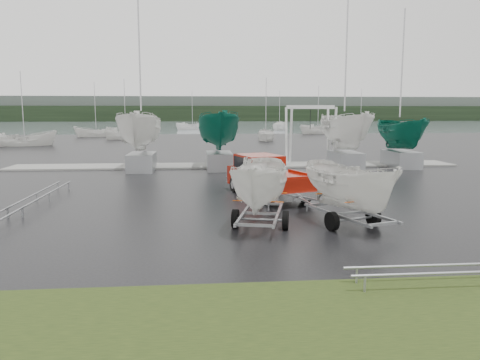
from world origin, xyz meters
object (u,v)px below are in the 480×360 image
(pickup_truck, at_px, (265,175))
(boat_hoist, at_px, (310,127))
(trailer_parked, at_px, (261,143))
(trailer_hitched, at_px, (352,146))

(pickup_truck, xyz_separation_m, boat_hoist, (4.76, 11.51, 1.75))
(trailer_parked, height_order, boat_hoist, trailer_parked)
(trailer_hitched, height_order, boat_hoist, trailer_hitched)
(boat_hoist, bearing_deg, pickup_truck, -112.46)
(trailer_parked, xyz_separation_m, boat_hoist, (5.71, 17.12, -0.05))
(trailer_hitched, relative_size, boat_hoist, 1.17)
(pickup_truck, height_order, trailer_parked, trailer_parked)
(trailer_hitched, xyz_separation_m, boat_hoist, (2.86, 17.33, 0.05))
(trailer_parked, distance_m, boat_hoist, 18.05)
(pickup_truck, relative_size, trailer_parked, 1.12)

